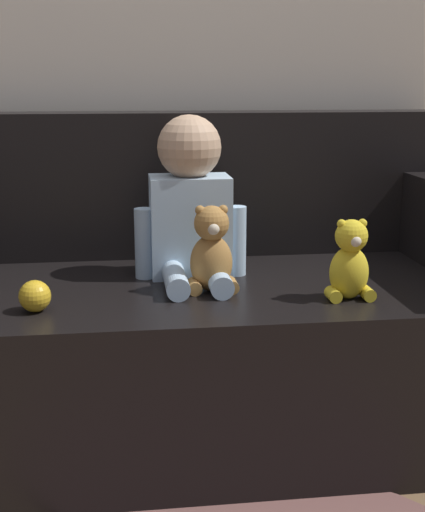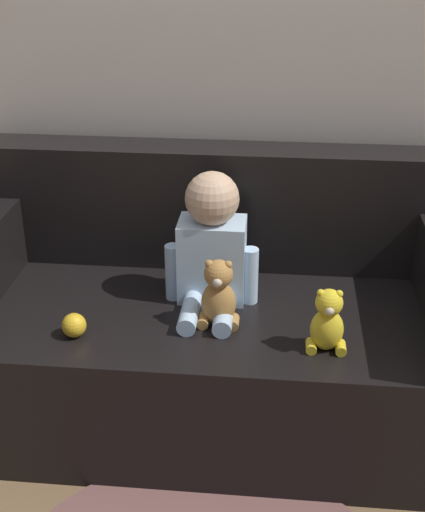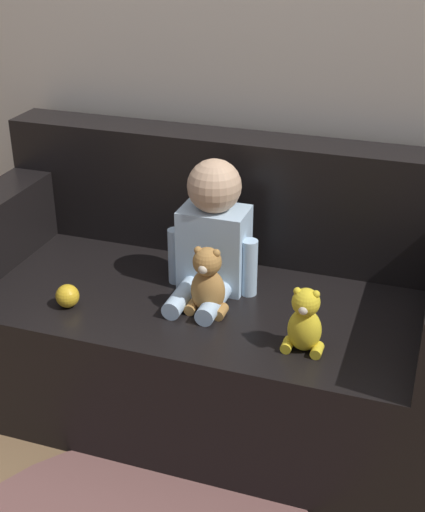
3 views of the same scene
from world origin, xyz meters
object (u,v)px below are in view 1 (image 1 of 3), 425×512
couch (187,316)px  toy_ball (35,296)px  person_baby (190,206)px  teddy_bear_brown (211,251)px  plush_toy_side (350,262)px

couch → toy_ball: (-0.39, -0.30, 0.17)m
person_baby → toy_ball: (-0.40, -0.28, -0.16)m
person_baby → toy_ball: bearing=-145.5°
toy_ball → couch: bearing=37.1°
couch → teddy_bear_brown: 0.30m
plush_toy_side → toy_ball: plush_toy_side is taller
couch → teddy_bear_brown: bearing=-75.6°
teddy_bear_brown → person_baby: bearing=103.2°
person_baby → plush_toy_side: bearing=-36.2°
couch → teddy_bear_brown: (0.05, -0.18, 0.24)m
couch → person_baby: 0.33m
couch → person_baby: person_baby is taller
couch → toy_ball: bearing=-142.9°
plush_toy_side → person_baby: bearing=143.8°
teddy_bear_brown → toy_ball: 0.46m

